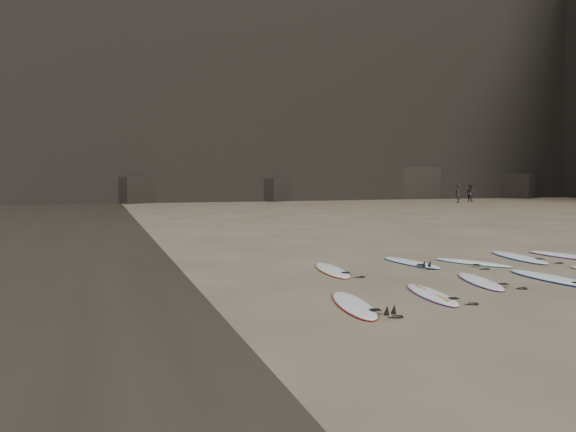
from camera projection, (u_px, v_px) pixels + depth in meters
The scene contains 13 objects.
ground at pixel (508, 284), 13.13m from camera, with size 240.00×240.00×0.00m, color #897559.
headland at pixel (391, 18), 65.39m from camera, with size 170.00×101.00×63.47m.
surfboard_0 at pixel (354, 304), 10.79m from camera, with size 0.58×2.42×0.09m, color white.
surfboard_1 at pixel (432, 294), 11.75m from camera, with size 0.54×2.26×0.08m, color white.
surfboard_2 at pixel (480, 281), 13.22m from camera, with size 0.55×2.28×0.08m, color white.
surfboard_3 at pixel (554, 278), 13.52m from camera, with size 0.65×2.73×0.10m, color white.
surfboard_5 at pixel (332, 270), 14.80m from camera, with size 0.59×2.47×0.09m, color white.
surfboard_6 at pixel (411, 262), 16.11m from camera, with size 0.57×2.39×0.09m, color white.
surfboard_7 at pixel (472, 262), 16.12m from camera, with size 0.55×2.30×0.08m, color white.
surfboard_8 at pixel (518, 257), 17.15m from camera, with size 0.67×2.79×0.10m, color white.
surfboard_9 at pixel (567, 256), 17.41m from camera, with size 0.64×2.68×0.10m, color white.
person_a at pixel (458, 193), 53.68m from camera, with size 0.68×0.44×1.86m, color black.
person_b at pixel (470, 193), 55.49m from camera, with size 0.87×0.68×1.79m, color black.
Camera 1 is at (-9.06, -10.64, 2.49)m, focal length 35.00 mm.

